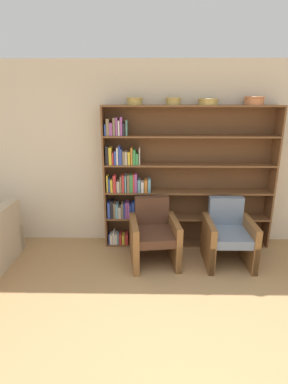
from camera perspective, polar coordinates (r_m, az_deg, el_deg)
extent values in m
plane|color=#A87F51|center=(2.99, 9.14, -30.96)|extent=(24.00, 24.00, 0.00)
cube|color=beige|center=(4.62, 5.61, 6.82)|extent=(12.00, 0.06, 2.75)
cube|color=brown|center=(4.54, -7.39, 2.54)|extent=(0.02, 0.30, 2.13)
cube|color=brown|center=(4.85, 23.24, 2.23)|extent=(0.02, 0.30, 2.13)
cube|color=brown|center=(4.38, 9.09, 15.89)|extent=(2.47, 0.30, 0.03)
cube|color=brown|center=(4.91, 7.90, -9.48)|extent=(2.47, 0.30, 0.03)
cube|color=brown|center=(4.67, 8.24, 2.93)|extent=(2.47, 0.01, 2.13)
cube|color=#334CB2|center=(4.82, -6.56, -8.74)|extent=(0.02, 0.14, 0.16)
cube|color=white|center=(4.82, -6.17, -8.70)|extent=(0.04, 0.16, 0.16)
cube|color=white|center=(4.82, -5.70, -8.40)|extent=(0.02, 0.19, 0.20)
cube|color=white|center=(4.82, -5.29, -8.65)|extent=(0.04, 0.18, 0.17)
cube|color=#669EB2|center=(4.80, -4.90, -8.70)|extent=(0.02, 0.15, 0.17)
cube|color=red|center=(4.81, -4.46, -8.59)|extent=(0.03, 0.18, 0.18)
cube|color=gold|center=(4.80, -3.91, -8.77)|extent=(0.04, 0.15, 0.16)
cube|color=red|center=(4.80, -3.30, -8.70)|extent=(0.04, 0.17, 0.17)
cube|color=brown|center=(4.72, 8.13, -4.71)|extent=(2.47, 0.30, 0.03)
cube|color=#334CB2|center=(4.65, -6.60, -3.23)|extent=(0.04, 0.20, 0.25)
cube|color=black|center=(4.63, -6.05, -3.15)|extent=(0.04, 0.19, 0.27)
cube|color=#7F6B4C|center=(4.62, -5.56, -3.37)|extent=(0.03, 0.16, 0.24)
cube|color=#669EB2|center=(4.64, -5.11, -3.39)|extent=(0.04, 0.20, 0.22)
cube|color=#B2A899|center=(4.61, -4.61, -3.79)|extent=(0.04, 0.14, 0.18)
cube|color=#7F6B4C|center=(4.60, -4.12, -3.43)|extent=(0.03, 0.15, 0.24)
cube|color=#334CB2|center=(4.62, -3.73, -3.40)|extent=(0.02, 0.19, 0.23)
cube|color=#994C99|center=(4.61, -3.34, -3.33)|extent=(0.03, 0.18, 0.24)
cube|color=#994C99|center=(4.59, -2.94, -3.35)|extent=(0.03, 0.15, 0.25)
cube|color=#334CB2|center=(4.61, -2.57, -3.51)|extent=(0.02, 0.17, 0.22)
cube|color=#334CB2|center=(4.61, -2.05, -3.34)|extent=(0.04, 0.18, 0.24)
cube|color=orange|center=(4.60, -1.62, -3.81)|extent=(0.02, 0.15, 0.17)
cube|color=#334CB2|center=(4.58, -1.17, -3.58)|extent=(0.04, 0.13, 0.22)
cube|color=brown|center=(4.58, 8.35, 0.11)|extent=(2.47, 0.30, 0.02)
cube|color=gold|center=(4.49, -6.93, 1.66)|extent=(0.02, 0.14, 0.26)
cube|color=#334CB2|center=(4.50, -6.54, 1.40)|extent=(0.02, 0.16, 0.21)
cube|color=gold|center=(4.50, -6.12, 1.31)|extent=(0.03, 0.16, 0.19)
cube|color=red|center=(4.48, -5.58, 1.67)|extent=(0.04, 0.14, 0.26)
cube|color=#B2A899|center=(4.49, -4.88, 1.16)|extent=(0.04, 0.16, 0.17)
cube|color=#7F6B4C|center=(4.47, -4.40, 1.58)|extent=(0.02, 0.14, 0.24)
cube|color=red|center=(4.46, -3.96, 1.69)|extent=(0.03, 0.14, 0.26)
cube|color=#669EB2|center=(4.48, -3.49, 1.71)|extent=(0.02, 0.18, 0.25)
cube|color=#7F6B4C|center=(4.48, -2.96, 1.79)|extent=(0.04, 0.20, 0.26)
cube|color=#388C47|center=(4.45, -2.41, 1.72)|extent=(0.04, 0.14, 0.27)
cube|color=red|center=(4.47, -1.94, 1.86)|extent=(0.02, 0.19, 0.28)
cube|color=#994C99|center=(4.44, -1.55, 1.75)|extent=(0.04, 0.12, 0.28)
cube|color=#669EB2|center=(4.48, -0.93, 1.32)|extent=(0.04, 0.18, 0.19)
cube|color=white|center=(4.46, -0.30, 1.05)|extent=(0.04, 0.13, 0.16)
cube|color=orange|center=(4.46, 0.37, 1.25)|extent=(0.04, 0.15, 0.19)
cube|color=#669EB2|center=(4.46, 1.02, 1.34)|extent=(0.04, 0.15, 0.20)
cube|color=brown|center=(4.48, 8.58, 5.20)|extent=(2.47, 0.30, 0.02)
cube|color=black|center=(4.39, -7.00, 6.97)|extent=(0.04, 0.14, 0.27)
cube|color=gold|center=(4.39, -6.38, 6.89)|extent=(0.04, 0.15, 0.25)
cube|color=red|center=(4.41, -5.84, 6.47)|extent=(0.02, 0.19, 0.18)
cube|color=#334CB2|center=(4.40, -5.44, 6.57)|extent=(0.03, 0.18, 0.20)
cube|color=white|center=(4.40, -5.03, 6.91)|extent=(0.02, 0.20, 0.25)
cube|color=#334CB2|center=(4.37, -4.68, 7.01)|extent=(0.02, 0.14, 0.27)
cube|color=#334CB2|center=(4.39, -4.33, 6.80)|extent=(0.02, 0.18, 0.23)
cube|color=#7F6B4C|center=(4.36, -3.88, 6.52)|extent=(0.03, 0.13, 0.20)
cube|color=#B2A899|center=(4.39, -3.38, 6.54)|extent=(0.03, 0.19, 0.19)
cube|color=gold|center=(4.36, -2.87, 6.47)|extent=(0.03, 0.13, 0.19)
cube|color=orange|center=(4.37, -2.36, 6.87)|extent=(0.02, 0.16, 0.24)
cube|color=#388C47|center=(4.38, -1.86, 6.74)|extent=(0.04, 0.19, 0.22)
cube|color=#388C47|center=(4.39, -1.30, 6.40)|extent=(0.04, 0.19, 0.17)
cube|color=#B2A899|center=(4.38, -0.84, 6.90)|extent=(0.02, 0.20, 0.24)
cube|color=brown|center=(4.41, 8.83, 10.48)|extent=(2.47, 0.30, 0.02)
cube|color=#334CB2|center=(4.36, -7.30, 11.70)|extent=(0.02, 0.17, 0.16)
cube|color=#7F6B4C|center=(4.34, -6.87, 12.17)|extent=(0.04, 0.14, 0.23)
cube|color=#994C99|center=(4.34, -6.25, 11.82)|extent=(0.04, 0.16, 0.18)
cube|color=#7F6B4C|center=(4.34, -5.66, 12.29)|extent=(0.03, 0.17, 0.25)
cube|color=#994C99|center=(4.34, -5.16, 12.33)|extent=(0.03, 0.18, 0.25)
cube|color=white|center=(4.34, -4.74, 12.07)|extent=(0.02, 0.18, 0.21)
cube|color=#994C99|center=(4.32, -4.31, 12.39)|extent=(0.03, 0.16, 0.26)
cube|color=black|center=(4.33, -3.79, 11.85)|extent=(0.03, 0.17, 0.17)
cube|color=#4C756B|center=(4.33, -3.30, 12.12)|extent=(0.02, 0.18, 0.21)
cylinder|color=tan|center=(4.34, -1.78, 16.87)|extent=(0.21, 0.21, 0.09)
torus|color=tan|center=(4.34, -1.78, 17.42)|extent=(0.23, 0.23, 0.02)
cylinder|color=tan|center=(4.35, 5.61, 16.80)|extent=(0.20, 0.20, 0.09)
torus|color=tan|center=(4.35, 5.63, 17.34)|extent=(0.22, 0.22, 0.02)
cylinder|color=tan|center=(4.41, 12.10, 16.43)|extent=(0.26, 0.26, 0.08)
torus|color=tan|center=(4.41, 12.12, 16.88)|extent=(0.28, 0.28, 0.02)
cylinder|color=#C67547|center=(4.57, 20.26, 15.97)|extent=(0.26, 0.26, 0.11)
torus|color=#C67547|center=(4.57, 20.32, 16.57)|extent=(0.28, 0.28, 0.02)
cube|color=brown|center=(4.06, 6.69, -12.65)|extent=(0.08, 0.08, 0.39)
cube|color=brown|center=(3.97, -1.56, -13.21)|extent=(0.08, 0.08, 0.39)
cube|color=brown|center=(4.58, 4.96, -8.86)|extent=(0.08, 0.08, 0.39)
cube|color=brown|center=(4.51, -2.26, -9.26)|extent=(0.08, 0.08, 0.39)
cube|color=#4C2D1E|center=(4.16, 1.99, -8.15)|extent=(0.56, 0.70, 0.12)
cube|color=#4C2D1E|center=(4.32, 1.47, -3.62)|extent=(0.49, 0.18, 0.43)
cube|color=brown|center=(4.26, 5.75, -9.23)|extent=(0.17, 0.68, 0.63)
cube|color=brown|center=(4.18, -1.88, -9.66)|extent=(0.17, 0.68, 0.63)
cube|color=brown|center=(4.24, 20.49, -12.34)|extent=(0.07, 0.07, 0.39)
cube|color=brown|center=(4.08, 12.75, -12.76)|extent=(0.07, 0.07, 0.39)
cube|color=brown|center=(4.75, 18.12, -8.74)|extent=(0.07, 0.07, 0.39)
cube|color=brown|center=(4.61, 11.26, -8.96)|extent=(0.07, 0.07, 0.39)
cube|color=slate|center=(4.31, 15.90, -7.94)|extent=(0.48, 0.64, 0.12)
cube|color=slate|center=(4.46, 15.28, -3.56)|extent=(0.48, 0.12, 0.43)
cube|color=brown|center=(4.43, 19.33, -9.07)|extent=(0.08, 0.68, 0.63)
cube|color=brown|center=(4.29, 12.12, -9.33)|extent=(0.08, 0.68, 0.63)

